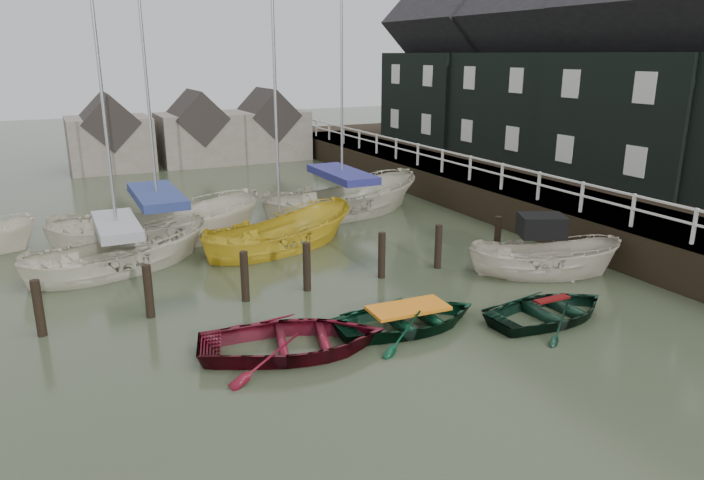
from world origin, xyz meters
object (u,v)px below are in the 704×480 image
rowboat_dkgreen (550,319)px  sailboat_a (121,267)px  rowboat_green (408,328)px  sailboat_b (161,241)px  motorboat (542,272)px  sailboat_d (342,213)px  sailboat_c (280,247)px  rowboat_red (294,352)px

rowboat_dkgreen → sailboat_a: 12.84m
rowboat_green → sailboat_b: (-4.15, 10.14, 0.06)m
rowboat_dkgreen → motorboat: 3.37m
motorboat → sailboat_a: 13.00m
rowboat_dkgreen → sailboat_d: size_ratio=0.27×
rowboat_dkgreen → sailboat_a: size_ratio=0.34×
sailboat_b → sailboat_c: (3.62, -2.45, -0.04)m
rowboat_dkgreen → sailboat_d: 12.11m
sailboat_c → rowboat_dkgreen: bearing=-172.8°
sailboat_b → rowboat_red: bearing=-173.8°
sailboat_a → motorboat: bearing=-136.9°
rowboat_dkgreen → sailboat_c: sailboat_c is taller
rowboat_dkgreen → sailboat_b: size_ratio=0.30×
sailboat_a → sailboat_c: sailboat_c is taller
rowboat_dkgreen → motorboat: size_ratio=0.74×
motorboat → sailboat_d: 9.74m
sailboat_a → rowboat_green: bearing=-161.5°
rowboat_red → rowboat_green: 2.98m
sailboat_a → sailboat_b: sailboat_b is taller
rowboat_red → sailboat_c: size_ratio=0.37×
rowboat_dkgreen → sailboat_a: (-9.29, 8.87, 0.06)m
rowboat_green → sailboat_a: (-5.77, 7.74, 0.06)m
rowboat_red → sailboat_c: (2.46, 7.69, 0.02)m
rowboat_dkgreen → sailboat_a: sailboat_a is taller
sailboat_a → sailboat_b: 2.90m
sailboat_c → sailboat_d: (3.93, 3.29, 0.05)m
motorboat → sailboat_c: 8.73m
rowboat_green → rowboat_dkgreen: 3.69m
sailboat_a → sailboat_c: 5.25m
sailboat_b → sailboat_c: bearing=-124.4°
rowboat_dkgreen → sailboat_c: size_ratio=0.31×
rowboat_green → sailboat_d: (3.40, 10.99, 0.06)m
rowboat_red → sailboat_c: 8.08m
rowboat_dkgreen → sailboat_b: (-7.66, 11.27, 0.06)m
rowboat_red → sailboat_a: sailboat_a is taller
sailboat_b → sailboat_c: sailboat_b is taller
sailboat_c → motorboat: bearing=-152.5°
rowboat_red → sailboat_c: bearing=-2.7°
motorboat → sailboat_a: bearing=87.4°
motorboat → sailboat_b: (-9.78, 8.64, -0.03)m
rowboat_green → sailboat_b: bearing=24.8°
rowboat_red → sailboat_a: size_ratio=0.40×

